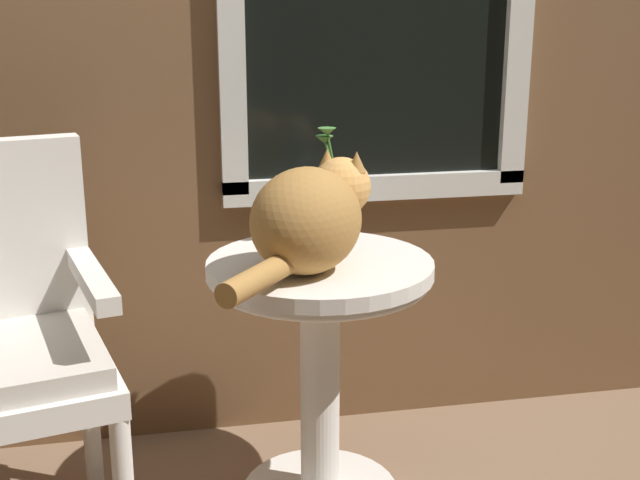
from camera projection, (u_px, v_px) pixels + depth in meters
wicker_side_table at (320, 336)px, 2.03m from camera, size 0.53×0.53×0.63m
cat at (310, 217)px, 1.88m from camera, size 0.40×0.48×0.25m
pewter_vase_with_ivy at (335, 209)px, 2.09m from camera, size 0.11×0.11×0.29m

